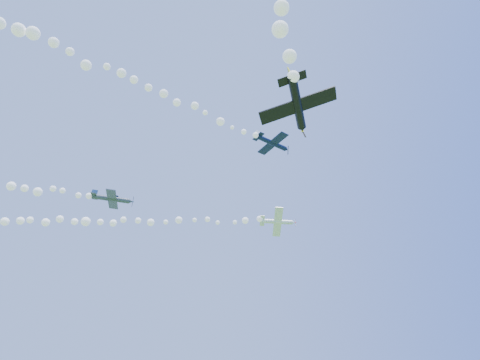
{
  "coord_description": "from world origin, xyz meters",
  "views": [
    {
      "loc": [
        -0.89,
        -55.43,
        2.0
      ],
      "look_at": [
        4.8,
        -5.82,
        44.75
      ],
      "focal_mm": 30.0,
      "sensor_mm": 36.0,
      "label": 1
    }
  ],
  "objects": [
    {
      "name": "plane_navy",
      "position": [
        9.38,
        -11.52,
        48.13
      ],
      "size": [
        6.36,
        6.67,
        1.95
      ],
      "rotation": [
        0.19,
        -0.0,
        0.43
      ],
      "color": "#0E183D"
    },
    {
      "name": "smoke_trail_navy",
      "position": [
        -22.33,
        -25.96,
        47.93
      ],
      "size": [
        60.08,
        28.67,
        2.61
      ],
      "primitive_type": null,
      "color": "white"
    },
    {
      "name": "smoke_trail_white",
      "position": [
        -29.64,
        18.16,
        50.31
      ],
      "size": [
        84.73,
        11.23,
        3.28
      ],
      "primitive_type": null,
      "color": "white"
    },
    {
      "name": "plane_white",
      "position": [
        15.08,
        13.62,
        50.6
      ],
      "size": [
        7.91,
        8.21,
        2.77
      ],
      "rotation": [
        -0.23,
        0.05,
        -0.1
      ],
      "color": "white"
    },
    {
      "name": "plane_grey",
      "position": [
        -17.88,
        5.96,
        47.92
      ],
      "size": [
        7.96,
        8.29,
        2.47
      ],
      "rotation": [
        0.21,
        0.01,
        0.1
      ],
      "color": "#384252"
    },
    {
      "name": "plane_black",
      "position": [
        8.02,
        -29.9,
        34.81
      ],
      "size": [
        8.12,
        7.75,
        2.53
      ],
      "rotation": [
        -0.21,
        0.02,
        1.2
      ],
      "color": "black"
    }
  ]
}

